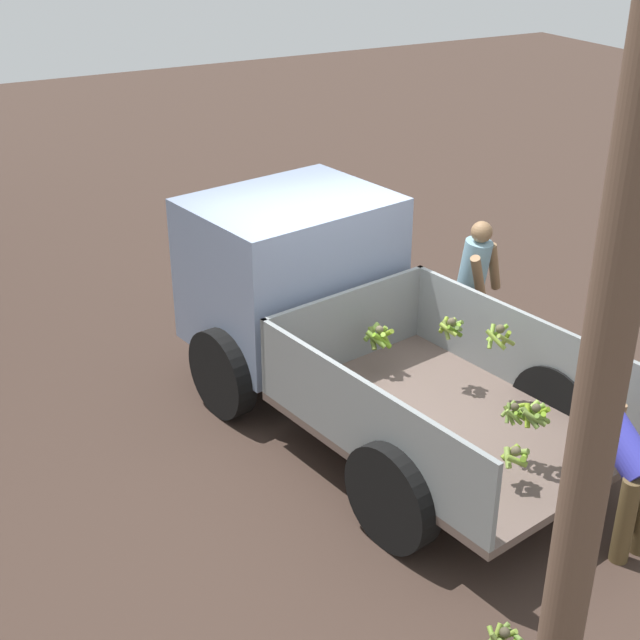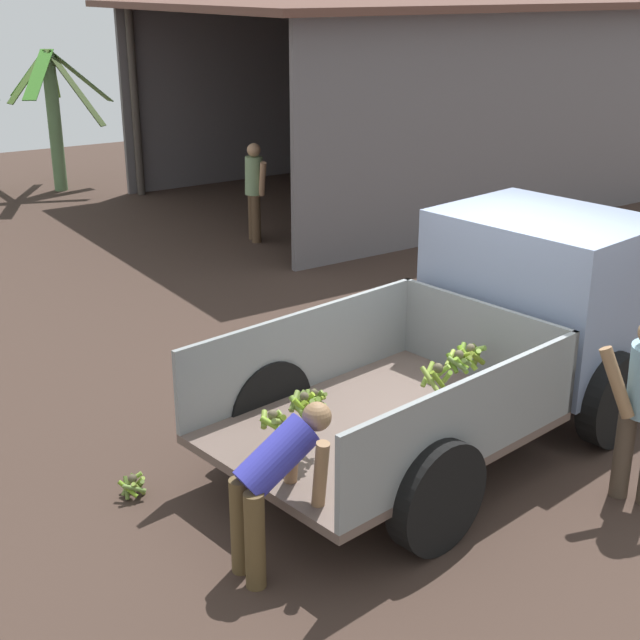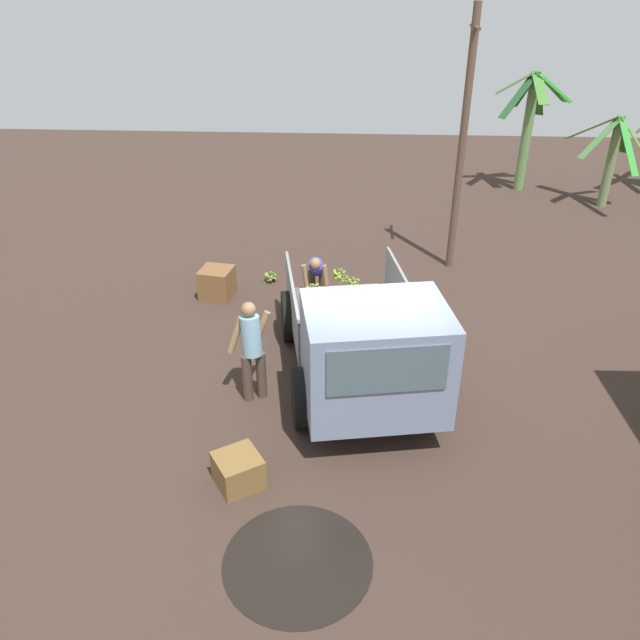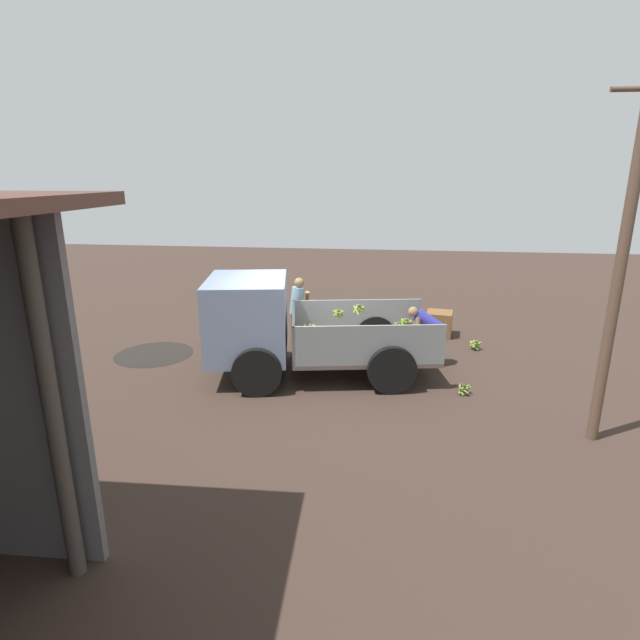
{
  "view_description": "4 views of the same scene",
  "coord_description": "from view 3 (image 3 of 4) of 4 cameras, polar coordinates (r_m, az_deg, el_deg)",
  "views": [
    {
      "loc": [
        -6.67,
        3.94,
        4.86
      ],
      "look_at": [
        -0.53,
        0.66,
        1.38
      ],
      "focal_mm": 50.0,
      "sensor_mm": 36.0,
      "label": 1
    },
    {
      "loc": [
        -5.41,
        -5.71,
        4.09
      ],
      "look_at": [
        -1.34,
        0.77,
        1.18
      ],
      "focal_mm": 50.0,
      "sensor_mm": 36.0,
      "label": 2
    },
    {
      "loc": [
        8.22,
        -0.1,
        5.93
      ],
      "look_at": [
        -0.66,
        -0.63,
        0.91
      ],
      "focal_mm": 35.0,
      "sensor_mm": 36.0,
      "label": 3
    },
    {
      "loc": [
        -1.71,
        9.45,
        3.91
      ],
      "look_at": [
        -0.41,
        -0.63,
        0.96
      ],
      "focal_mm": 28.0,
      "sensor_mm": 36.0,
      "label": 4
    }
  ],
  "objects": [
    {
      "name": "mud_patch_0",
      "position": [
        7.67,
        -2.06,
        -21.24
      ],
      "size": [
        1.74,
        1.74,
        0.01
      ],
      "primitive_type": "cylinder",
      "color": "black",
      "rests_on": "ground"
    },
    {
      "name": "person_foreground_visitor",
      "position": [
        9.54,
        -6.27,
        -2.44
      ],
      "size": [
        0.58,
        0.69,
        1.65
      ],
      "rotation": [
        0.0,
        0.0,
        3.6
      ],
      "color": "#4A3C2F",
      "rests_on": "ground"
    },
    {
      "name": "banana_bunch_on_ground_0",
      "position": [
        13.56,
        -4.54,
        3.99
      ],
      "size": [
        0.29,
        0.29,
        0.23
      ],
      "color": "#433D2C",
      "rests_on": "ground"
    },
    {
      "name": "person_worker_loading",
      "position": [
        12.14,
        -0.32,
        4.19
      ],
      "size": [
        0.78,
        0.56,
        1.26
      ],
      "rotation": [
        0.0,
        0.0,
        0.02
      ],
      "color": "brown",
      "rests_on": "ground"
    },
    {
      "name": "banana_bunch_on_ground_1",
      "position": [
        12.9,
        6.51,
        2.43
      ],
      "size": [
        0.25,
        0.25,
        0.21
      ],
      "color": "#47402E",
      "rests_on": "ground"
    },
    {
      "name": "wooden_crate_0",
      "position": [
        13.0,
        -9.4,
        3.37
      ],
      "size": [
        0.72,
        0.72,
        0.61
      ],
      "primitive_type": "cube",
      "rotation": [
        0.0,
        0.0,
        2.98
      ],
      "color": "brown",
      "rests_on": "ground"
    },
    {
      "name": "wooden_crate_1",
      "position": [
        8.44,
        -7.48,
        -13.47
      ],
      "size": [
        0.77,
        0.77,
        0.44
      ],
      "primitive_type": "cube",
      "rotation": [
        0.0,
        0.0,
        3.72
      ],
      "color": "brown",
      "rests_on": "ground"
    },
    {
      "name": "ground",
      "position": [
        10.14,
        3.37,
        -6.42
      ],
      "size": [
        36.0,
        36.0,
        0.0
      ],
      "primitive_type": "plane",
      "color": "#3A2B23"
    },
    {
      "name": "banana_palm_1",
      "position": [
        20.12,
        18.46,
        16.37
      ],
      "size": [
        1.96,
        2.17,
        3.42
      ],
      "color": "#60884B",
      "rests_on": "ground"
    },
    {
      "name": "utility_pole",
      "position": [
        13.76,
        12.89,
        15.51
      ],
      "size": [
        0.96,
        0.16,
        5.42
      ],
      "color": "brown",
      "rests_on": "ground"
    },
    {
      "name": "banana_palm_4",
      "position": [
        19.54,
        25.06,
        13.26
      ],
      "size": [
        2.68,
        1.88,
        2.51
      ],
      "color": "#6D7E50",
      "rests_on": "ground"
    },
    {
      "name": "cargo_truck",
      "position": [
        9.15,
        4.46,
        -2.83
      ],
      "size": [
        4.73,
        2.84,
        1.99
      ],
      "rotation": [
        0.0,
        0.0,
        0.18
      ],
      "color": "brown",
      "rests_on": "ground"
    }
  ]
}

